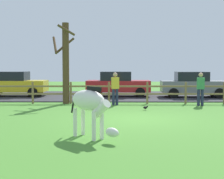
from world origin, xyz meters
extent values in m
plane|color=#47842D|center=(0.00, 0.00, 0.00)|extent=(60.00, 60.00, 0.00)
cube|color=#2D2D33|center=(0.00, 9.30, 0.03)|extent=(28.00, 7.40, 0.05)
cylinder|color=olive|center=(-5.02, 5.00, 0.57)|extent=(0.11, 0.11, 1.13)
cylinder|color=olive|center=(-3.02, 5.00, 0.57)|extent=(0.11, 0.11, 1.13)
cylinder|color=olive|center=(-1.03, 5.00, 0.57)|extent=(0.11, 0.11, 1.13)
cylinder|color=olive|center=(0.96, 5.00, 0.57)|extent=(0.11, 0.11, 1.13)
cylinder|color=olive|center=(2.96, 5.00, 0.57)|extent=(0.11, 0.11, 1.13)
cylinder|color=olive|center=(4.95, 5.00, 0.57)|extent=(0.11, 0.11, 1.13)
cube|color=olive|center=(-0.03, 5.00, 0.51)|extent=(21.93, 0.06, 0.09)
cube|color=olive|center=(-0.03, 5.00, 0.91)|extent=(21.93, 0.06, 0.09)
cylinder|color=#513A23|center=(-3.28, 5.05, 2.09)|extent=(0.34, 0.34, 4.19)
cylinder|color=#513A23|center=(-3.81, 4.89, 3.03)|extent=(0.45, 1.16, 0.97)
cylinder|color=#513A23|center=(-3.36, 5.49, 3.06)|extent=(0.98, 0.29, 0.85)
cylinder|color=#513A23|center=(-3.18, 4.63, 3.77)|extent=(0.92, 0.33, 0.59)
ellipsoid|color=white|center=(-1.45, -3.33, 1.03)|extent=(1.21, 1.22, 0.56)
cylinder|color=white|center=(-1.07, -3.52, 0.39)|extent=(0.11, 0.11, 0.78)
cylinder|color=white|center=(-1.27, -3.71, 0.39)|extent=(0.11, 0.11, 0.78)
cylinder|color=white|center=(-1.63, -2.94, 0.39)|extent=(0.11, 0.11, 0.78)
cylinder|color=white|center=(-1.83, -3.14, 0.39)|extent=(0.11, 0.11, 0.78)
cylinder|color=white|center=(-1.08, -3.71, 0.84)|extent=(0.58, 0.59, 0.51)
ellipsoid|color=white|center=(-0.79, -4.01, 0.28)|extent=(0.45, 0.45, 0.24)
cube|color=black|center=(-1.28, -3.51, 1.35)|extent=(0.42, 0.43, 0.12)
cylinder|color=black|center=(-1.92, -2.85, 0.88)|extent=(0.17, 0.17, 0.54)
cylinder|color=black|center=(0.62, 2.41, 0.03)|extent=(0.01, 0.01, 0.06)
cylinder|color=black|center=(0.62, 2.37, 0.03)|extent=(0.01, 0.01, 0.06)
ellipsoid|color=black|center=(0.62, 2.39, 0.12)|extent=(0.18, 0.10, 0.12)
sphere|color=black|center=(0.71, 2.39, 0.17)|extent=(0.07, 0.07, 0.07)
cube|color=red|center=(-0.50, 8.84, 0.70)|extent=(4.05, 1.83, 0.70)
cube|color=black|center=(-0.65, 8.84, 1.33)|extent=(1.95, 1.63, 0.56)
cylinder|color=black|center=(0.87, 9.64, 0.35)|extent=(0.61, 0.20, 0.60)
cylinder|color=black|center=(0.82, 7.95, 0.35)|extent=(0.61, 0.20, 0.60)
cylinder|color=black|center=(-1.83, 9.73, 0.35)|extent=(0.61, 0.20, 0.60)
cylinder|color=black|center=(-1.88, 8.03, 0.35)|extent=(0.61, 0.20, 0.60)
cube|color=yellow|center=(-7.11, 8.84, 0.70)|extent=(4.00, 1.71, 0.70)
cube|color=black|center=(-7.26, 8.84, 1.33)|extent=(1.90, 1.57, 0.56)
cylinder|color=black|center=(-5.76, 9.69, 0.35)|extent=(0.60, 0.18, 0.60)
cylinder|color=black|center=(-5.76, 7.99, 0.35)|extent=(0.60, 0.18, 0.60)
cube|color=slate|center=(4.15, 8.32, 0.70)|extent=(4.05, 1.83, 0.70)
cube|color=black|center=(4.00, 8.33, 1.33)|extent=(1.95, 1.62, 0.56)
cylinder|color=black|center=(5.53, 9.13, 0.35)|extent=(0.61, 0.20, 0.60)
cylinder|color=black|center=(5.48, 7.43, 0.35)|extent=(0.61, 0.20, 0.60)
cylinder|color=black|center=(2.83, 9.22, 0.35)|extent=(0.61, 0.20, 0.60)
cylinder|color=black|center=(2.78, 7.52, 0.35)|extent=(0.61, 0.20, 0.60)
cylinder|color=#232847|center=(3.42, 4.16, 0.41)|extent=(0.14, 0.14, 0.82)
cylinder|color=#232847|center=(3.60, 4.14, 0.41)|extent=(0.14, 0.14, 0.82)
cube|color=#38844C|center=(3.51, 4.15, 1.11)|extent=(0.38, 0.26, 0.58)
sphere|color=tan|center=(3.51, 4.15, 1.53)|extent=(0.22, 0.22, 0.22)
cylinder|color=#232847|center=(-0.80, 4.34, 0.41)|extent=(0.14, 0.14, 0.82)
cylinder|color=#232847|center=(-0.62, 4.39, 0.41)|extent=(0.14, 0.14, 0.82)
cube|color=gold|center=(-0.71, 4.36, 1.11)|extent=(0.40, 0.31, 0.58)
sphere|color=tan|center=(-0.71, 4.36, 1.53)|extent=(0.22, 0.22, 0.22)
camera|label=1|loc=(-0.72, -12.38, 1.95)|focal=53.75mm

